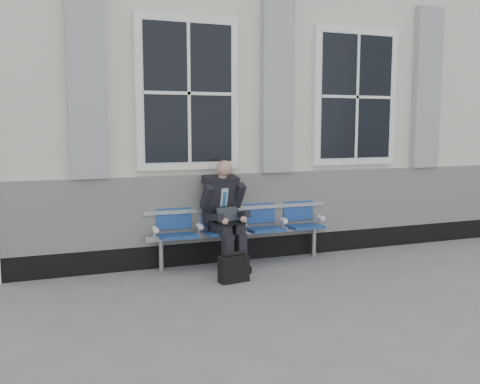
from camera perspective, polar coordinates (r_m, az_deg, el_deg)
name	(u,v)px	position (r m, az deg, el deg)	size (l,w,h in m)	color
ground	(392,277)	(6.87, 15.88, -8.74)	(70.00, 70.00, 0.00)	slate
station_building	(274,104)	(9.61, 3.65, 9.38)	(14.40, 4.40, 4.49)	beige
bench	(241,222)	(7.18, 0.11, -3.25)	(2.60, 0.47, 0.91)	#9EA0A3
businessman	(224,210)	(6.93, -1.69, -1.90)	(0.59, 0.79, 1.40)	black
briefcase	(234,268)	(6.38, -0.67, -8.12)	(0.37, 0.20, 0.36)	black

